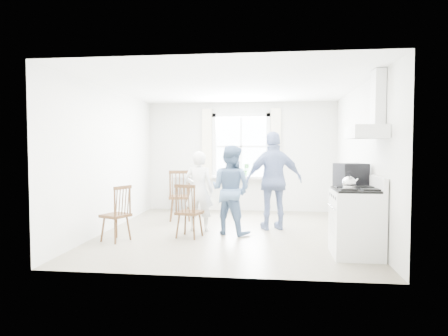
# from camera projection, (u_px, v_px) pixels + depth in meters

# --- Properties ---
(room_shell) EXTENTS (4.62, 5.12, 2.64)m
(room_shell) POSITION_uv_depth(u_px,v_px,m) (231.00, 160.00, 7.12)
(room_shell) COLOR gray
(room_shell) RESTS_ON ground
(window_assembly) EXTENTS (1.88, 0.24, 1.70)m
(window_assembly) POSITION_uv_depth(u_px,v_px,m) (241.00, 150.00, 9.54)
(window_assembly) COLOR white
(window_assembly) RESTS_ON room_shell
(range_hood) EXTENTS (0.45, 0.76, 0.94)m
(range_hood) POSITION_uv_depth(u_px,v_px,m) (370.00, 120.00, 5.51)
(range_hood) COLOR silver
(range_hood) RESTS_ON room_shell
(shelf_unit) EXTENTS (0.40, 0.30, 0.80)m
(shelf_unit) POSITION_uv_depth(u_px,v_px,m) (183.00, 194.00, 9.64)
(shelf_unit) COLOR gray
(shelf_unit) RESTS_ON ground
(gas_stove) EXTENTS (0.68, 0.76, 1.12)m
(gas_stove) POSITION_uv_depth(u_px,v_px,m) (356.00, 222.00, 5.60)
(gas_stove) COLOR silver
(gas_stove) RESTS_ON ground
(kettle) EXTENTS (0.18, 0.18, 0.26)m
(kettle) POSITION_uv_depth(u_px,v_px,m) (349.00, 183.00, 5.49)
(kettle) COLOR silver
(kettle) RESTS_ON gas_stove
(low_cabinet) EXTENTS (0.50, 0.55, 0.90)m
(low_cabinet) POSITION_uv_depth(u_px,v_px,m) (351.00, 216.00, 6.29)
(low_cabinet) COLOR silver
(low_cabinet) RESTS_ON ground
(stereo_stack) EXTENTS (0.52, 0.50, 0.38)m
(stereo_stack) POSITION_uv_depth(u_px,v_px,m) (351.00, 176.00, 6.19)
(stereo_stack) COLOR black
(stereo_stack) RESTS_ON low_cabinet
(cardboard_box) EXTENTS (0.33, 0.28, 0.18)m
(cardboard_box) POSITION_uv_depth(u_px,v_px,m) (353.00, 182.00, 6.14)
(cardboard_box) COLOR olive
(cardboard_box) RESTS_ON low_cabinet
(windsor_chair_a) EXTENTS (0.53, 0.52, 1.07)m
(windsor_chair_a) POSITION_uv_depth(u_px,v_px,m) (180.00, 190.00, 8.24)
(windsor_chair_a) COLOR #402714
(windsor_chair_a) RESTS_ON ground
(windsor_chair_b) EXTENTS (0.47, 0.47, 0.92)m
(windsor_chair_b) POSITION_uv_depth(u_px,v_px,m) (187.00, 205.00, 6.66)
(windsor_chair_b) COLOR #402714
(windsor_chair_b) RESTS_ON ground
(windsor_chair_c) EXTENTS (0.50, 0.51, 0.92)m
(windsor_chair_c) POSITION_uv_depth(u_px,v_px,m) (120.00, 207.00, 6.44)
(windsor_chair_c) COLOR #402714
(windsor_chair_c) RESTS_ON ground
(person_left) EXTENTS (0.55, 0.55, 1.46)m
(person_left) POSITION_uv_depth(u_px,v_px,m) (199.00, 191.00, 7.27)
(person_left) COLOR silver
(person_left) RESTS_ON ground
(person_mid) EXTENTS (1.00, 1.00, 1.56)m
(person_mid) POSITION_uv_depth(u_px,v_px,m) (231.00, 190.00, 7.01)
(person_mid) COLOR slate
(person_mid) RESTS_ON ground
(person_right) EXTENTS (1.31, 1.31, 1.82)m
(person_right) POSITION_uv_depth(u_px,v_px,m) (274.00, 181.00, 7.39)
(person_right) COLOR navy
(person_right) RESTS_ON ground
(potted_plant) EXTENTS (0.20, 0.20, 0.30)m
(potted_plant) POSITION_uv_depth(u_px,v_px,m) (246.00, 170.00, 9.46)
(potted_plant) COLOR #317034
(potted_plant) RESTS_ON window_assembly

